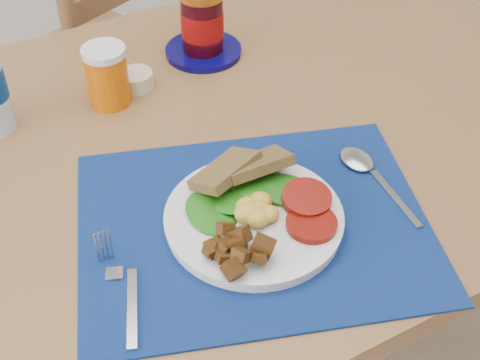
# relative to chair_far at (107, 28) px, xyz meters

# --- Properties ---
(table) EXTENTS (1.40, 0.90, 0.75)m
(table) POSITION_rel_chair_far_xyz_m (-0.05, -0.69, 0.07)
(table) COLOR brown
(table) RESTS_ON ground
(chair_far) EXTENTS (0.57, 0.55, 1.18)m
(chair_far) POSITION_rel_chair_far_xyz_m (0.00, 0.00, 0.00)
(chair_far) COLOR brown
(chair_far) RESTS_ON ground
(placemat) EXTENTS (0.58, 0.52, 0.00)m
(placemat) POSITION_rel_chair_far_xyz_m (-0.09, -0.90, 0.16)
(placemat) COLOR black
(placemat) RESTS_ON table
(breakfast_plate) EXTENTS (0.25, 0.25, 0.06)m
(breakfast_plate) POSITION_rel_chair_far_xyz_m (-0.10, -0.90, 0.18)
(breakfast_plate) COLOR silver
(breakfast_plate) RESTS_ON placemat
(fork) EXTENTS (0.06, 0.17, 0.00)m
(fork) POSITION_rel_chair_far_xyz_m (-0.30, -0.92, 0.16)
(fork) COLOR #B2B5BA
(fork) RESTS_ON placemat
(spoon) EXTENTS (0.04, 0.19, 0.01)m
(spoon) POSITION_rel_chair_far_xyz_m (0.11, -0.89, 0.16)
(spoon) COLOR #B2B5BA
(spoon) RESTS_ON placemat
(juice_glass) EXTENTS (0.07, 0.07, 0.10)m
(juice_glass) POSITION_rel_chair_far_xyz_m (-0.16, -0.52, 0.21)
(juice_glass) COLOR #C95605
(juice_glass) RESTS_ON table
(ramekin) EXTENTS (0.06, 0.06, 0.03)m
(ramekin) POSITION_rel_chair_far_xyz_m (-0.11, -0.50, 0.17)
(ramekin) COLOR beige
(ramekin) RESTS_ON table
(jam_on_saucer) EXTENTS (0.15, 0.15, 0.13)m
(jam_on_saucer) POSITION_rel_chair_far_xyz_m (0.05, -0.46, 0.21)
(jam_on_saucer) COLOR #07044C
(jam_on_saucer) RESTS_ON table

